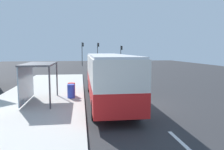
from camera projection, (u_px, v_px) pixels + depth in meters
ground_plane at (109, 78)px, 28.00m from camera, size 56.00×92.00×0.04m
sidewalk_platform at (39, 99)px, 15.28m from camera, size 6.20×30.00×0.18m
lane_stripe_seg_0 at (181, 142)px, 8.35m from camera, size 0.16×2.20×0.01m
lane_stripe_seg_1 at (144, 108)px, 13.27m from camera, size 0.16×2.20×0.01m
lane_stripe_seg_2 at (127, 92)px, 18.19m from camera, size 0.16×2.20×0.01m
lane_stripe_seg_3 at (117, 84)px, 23.11m from camera, size 0.16×2.20×0.01m
lane_stripe_seg_4 at (111, 78)px, 28.03m from camera, size 0.16×2.20×0.01m
lane_stripe_seg_5 at (106, 74)px, 32.95m from camera, size 0.16×2.20×0.01m
lane_stripe_seg_6 at (103, 71)px, 37.87m from camera, size 0.16×2.20×0.01m
lane_stripe_seg_7 at (100, 68)px, 42.78m from camera, size 0.16×2.20×0.01m
bus at (108, 75)px, 14.71m from camera, size 2.63×11.03×3.21m
white_van at (114, 63)px, 37.74m from camera, size 2.10×5.24×2.30m
sedan_near at (108, 63)px, 46.53m from camera, size 2.03×4.49×1.52m
recycling_bin_blue at (71, 91)px, 15.31m from camera, size 0.52×0.52×0.95m
recycling_bin_red at (72, 89)px, 16.00m from camera, size 0.52×0.52×0.95m
traffic_light_near_side at (121, 52)px, 49.03m from camera, size 0.49×0.28×4.54m
traffic_light_far_side at (82, 50)px, 48.56m from camera, size 0.49×0.28×5.27m
traffic_light_median at (98, 50)px, 49.84m from camera, size 0.49×0.28×5.23m
bus_shelter at (35, 72)px, 13.93m from camera, size 1.80×4.00×2.50m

